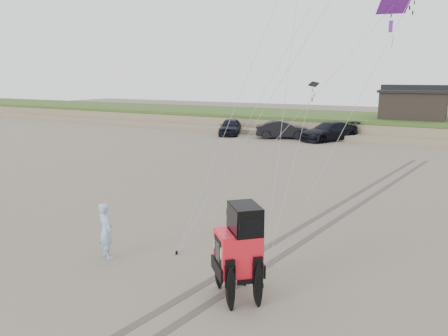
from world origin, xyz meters
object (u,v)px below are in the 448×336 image
at_px(truck_b, 283,130).
at_px(jeep, 238,261).
at_px(truck_c, 329,131).
at_px(man, 106,231).
at_px(truck_a, 230,127).
at_px(cabin, 414,103).

distance_m(truck_b, jeep, 31.46).
xyz_separation_m(truck_c, man, (0.96, -30.21, 0.07)).
distance_m(jeep, man, 4.98).
xyz_separation_m(truck_a, man, (11.01, -29.48, 0.11)).
height_order(cabin, truck_b, cabin).
height_order(truck_a, truck_b, truck_b).
bearing_deg(cabin, truck_c, -130.57).
bearing_deg(man, truck_b, -56.05).
bearing_deg(man, jeep, -159.19).
bearing_deg(truck_a, truck_b, -19.81).
height_order(truck_c, man, man).
bearing_deg(jeep, truck_a, 164.93).
distance_m(truck_b, truck_c, 4.37).
bearing_deg(truck_b, cabin, -74.72).
distance_m(truck_c, jeep, 31.04).
bearing_deg(truck_a, man, -89.32).
xyz_separation_m(truck_a, truck_b, (5.74, -0.00, 0.02)).
distance_m(cabin, man, 38.14).
xyz_separation_m(cabin, truck_c, (-6.40, -7.48, -2.37)).
xyz_separation_m(cabin, truck_b, (-10.71, -8.20, -2.39)).
xyz_separation_m(truck_c, jeep, (5.93, -30.47, 0.17)).
height_order(truck_b, man, man).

